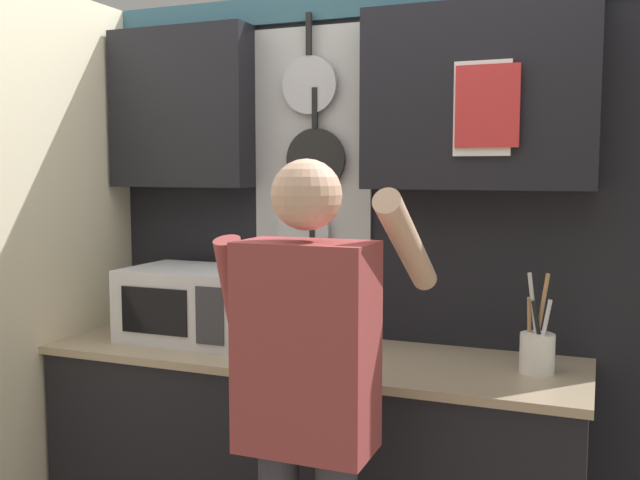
% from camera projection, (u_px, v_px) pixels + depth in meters
% --- Properties ---
extents(base_cabinet_counter, '(2.03, 0.62, 0.91)m').
position_uv_depth(base_cabinet_counter, '(308.00, 469.00, 2.73)').
color(base_cabinet_counter, black).
rests_on(base_cabinet_counter, ground_plane).
extents(back_wall_unit, '(2.60, 0.23, 2.31)m').
position_uv_depth(back_wall_unit, '(337.00, 206.00, 2.89)').
color(back_wall_unit, black).
rests_on(back_wall_unit, ground_plane).
extents(side_wall, '(0.04, 1.60, 2.31)m').
position_uv_depth(side_wall, '(13.00, 289.00, 2.67)').
color(side_wall, beige).
rests_on(side_wall, ground_plane).
extents(microwave, '(0.53, 0.40, 0.29)m').
position_uv_depth(microwave, '(194.00, 303.00, 2.89)').
color(microwave, silver).
rests_on(microwave, base_cabinet_counter).
extents(knife_block, '(0.13, 0.16, 0.27)m').
position_uv_depth(knife_block, '(307.00, 322.00, 2.72)').
color(knife_block, brown).
rests_on(knife_block, base_cabinet_counter).
extents(utensil_crock, '(0.12, 0.12, 0.34)m').
position_uv_depth(utensil_crock, '(537.00, 350.00, 2.41)').
color(utensil_crock, white).
rests_on(utensil_crock, base_cabinet_counter).
extents(person, '(0.54, 0.59, 1.63)m').
position_uv_depth(person, '(308.00, 391.00, 2.03)').
color(person, '#383842').
rests_on(person, ground_plane).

